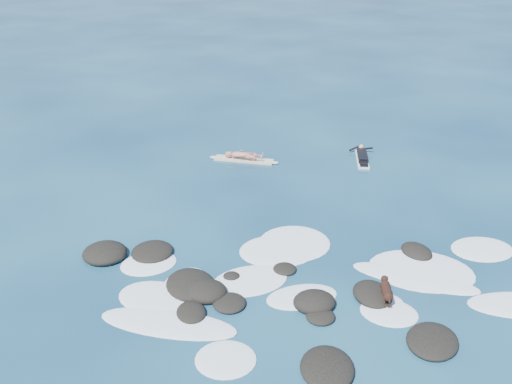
{
  "coord_description": "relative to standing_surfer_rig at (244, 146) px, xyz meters",
  "views": [
    {
      "loc": [
        -1.38,
        -14.5,
        9.91
      ],
      "look_at": [
        -1.76,
        4.0,
        0.9
      ],
      "focal_mm": 40.0,
      "sensor_mm": 36.0,
      "label": 1
    }
  ],
  "objects": [
    {
      "name": "dog",
      "position": [
        4.4,
        -10.33,
        -0.23
      ],
      "size": [
        0.3,
        1.14,
        0.72
      ],
      "rotation": [
        0.0,
        0.0,
        1.55
      ],
      "color": "black",
      "rests_on": "ground"
    },
    {
      "name": "ground",
      "position": [
        2.41,
        -9.03,
        -0.71
      ],
      "size": [
        160.0,
        160.0,
        0.0
      ],
      "primitive_type": "plane",
      "color": "#0A2642",
      "rests_on": "ground"
    },
    {
      "name": "reef_rocks",
      "position": [
        0.57,
        -9.93,
        -0.61
      ],
      "size": [
        11.6,
        6.91,
        0.52
      ],
      "color": "black",
      "rests_on": "ground"
    },
    {
      "name": "breaking_foam",
      "position": [
        2.67,
        -9.2,
        -0.7
      ],
      "size": [
        13.76,
        7.69,
        0.12
      ],
      "color": "white",
      "rests_on": "ground"
    },
    {
      "name": "standing_surfer_rig",
      "position": [
        0.0,
        0.0,
        0.0
      ],
      "size": [
        3.17,
        1.07,
        1.81
      ],
      "rotation": [
        0.0,
        0.0,
        -0.2
      ],
      "color": "beige",
      "rests_on": "ground"
    },
    {
      "name": "paddling_surfer_rig",
      "position": [
        5.31,
        0.26,
        -0.57
      ],
      "size": [
        1.1,
        2.46,
        0.43
      ],
      "rotation": [
        0.0,
        0.0,
        1.5
      ],
      "color": "silver",
      "rests_on": "ground"
    }
  ]
}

